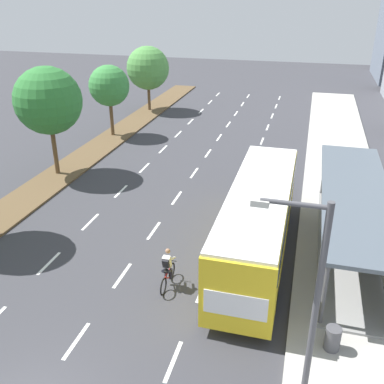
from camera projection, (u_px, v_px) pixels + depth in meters
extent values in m
cube|color=brown|center=(86.00, 156.00, 31.76)|extent=(2.60, 52.00, 0.12)
cube|color=#ADAAA3|center=(341.00, 181.00, 27.58)|extent=(4.50, 52.00, 0.15)
cube|color=white|center=(49.00, 263.00, 19.47)|extent=(0.14, 1.81, 0.01)
cube|color=white|center=(90.00, 222.00, 22.93)|extent=(0.14, 1.81, 0.01)
cube|color=white|center=(121.00, 191.00, 26.38)|extent=(0.14, 1.81, 0.01)
cube|color=white|center=(144.00, 168.00, 29.84)|extent=(0.14, 1.81, 0.01)
cube|color=white|center=(163.00, 149.00, 33.30)|extent=(0.14, 1.81, 0.01)
cube|color=white|center=(178.00, 134.00, 36.75)|extent=(0.14, 1.81, 0.01)
cube|color=white|center=(191.00, 122.00, 40.21)|extent=(0.14, 1.81, 0.01)
cube|color=white|center=(201.00, 111.00, 43.67)|extent=(0.14, 1.81, 0.01)
cube|color=white|center=(210.00, 102.00, 47.12)|extent=(0.14, 1.81, 0.01)
cube|color=white|center=(218.00, 94.00, 50.58)|extent=(0.14, 1.81, 0.01)
cube|color=white|center=(76.00, 341.00, 15.18)|extent=(0.14, 1.81, 0.01)
cube|color=white|center=(122.00, 275.00, 18.64)|extent=(0.14, 1.81, 0.01)
cube|color=white|center=(154.00, 231.00, 22.09)|extent=(0.14, 1.81, 0.01)
cube|color=white|center=(177.00, 198.00, 25.55)|extent=(0.14, 1.81, 0.01)
cube|color=white|center=(194.00, 173.00, 29.01)|extent=(0.14, 1.81, 0.01)
cube|color=white|center=(208.00, 153.00, 32.47)|extent=(0.14, 1.81, 0.01)
cube|color=white|center=(219.00, 137.00, 35.92)|extent=(0.14, 1.81, 0.01)
cube|color=white|center=(228.00, 124.00, 39.38)|extent=(0.14, 1.81, 0.01)
cube|color=white|center=(236.00, 113.00, 42.84)|extent=(0.14, 1.81, 0.01)
cube|color=white|center=(243.00, 104.00, 46.29)|extent=(0.14, 1.81, 0.01)
cube|color=white|center=(248.00, 96.00, 49.75)|extent=(0.14, 1.81, 0.01)
cube|color=white|center=(173.00, 361.00, 14.35)|extent=(0.14, 1.81, 0.01)
cube|color=white|center=(202.00, 289.00, 17.81)|extent=(0.14, 1.81, 0.01)
cube|color=white|center=(222.00, 240.00, 21.26)|extent=(0.14, 1.81, 0.01)
cube|color=white|center=(236.00, 205.00, 24.72)|extent=(0.14, 1.81, 0.01)
cube|color=white|center=(247.00, 178.00, 28.18)|extent=(0.14, 1.81, 0.01)
cube|color=white|center=(255.00, 158.00, 31.63)|extent=(0.14, 1.81, 0.01)
cube|color=white|center=(262.00, 141.00, 35.09)|extent=(0.14, 1.81, 0.01)
cube|color=white|center=(268.00, 127.00, 38.55)|extent=(0.14, 1.81, 0.01)
cube|color=white|center=(272.00, 116.00, 42.00)|extent=(0.14, 1.81, 0.01)
cube|color=white|center=(276.00, 106.00, 45.46)|extent=(0.14, 1.81, 0.01)
cube|color=white|center=(279.00, 98.00, 48.92)|extent=(0.14, 1.81, 0.01)
cube|color=gray|center=(347.00, 246.00, 20.39)|extent=(2.60, 11.82, 0.10)
cylinder|color=#56565B|center=(324.00, 292.00, 15.14)|extent=(0.16, 0.16, 2.60)
cylinder|color=#56565B|center=(324.00, 172.00, 25.06)|extent=(0.16, 0.16, 2.60)
cylinder|color=#56565B|center=(368.00, 176.00, 24.50)|extent=(0.16, 0.16, 2.60)
cube|color=gray|center=(381.00, 224.00, 19.53)|extent=(0.10, 11.23, 2.34)
cube|color=#4C5660|center=(356.00, 193.00, 19.24)|extent=(2.90, 12.22, 0.16)
cube|color=yellow|center=(258.00, 221.00, 19.19)|extent=(2.50, 11.20, 2.80)
cube|color=#2D3D4C|center=(259.00, 203.00, 18.83)|extent=(2.54, 10.30, 0.90)
cube|color=silver|center=(260.00, 190.00, 18.57)|extent=(2.45, 10.98, 0.12)
cube|color=#2D3D4C|center=(272.00, 167.00, 23.96)|extent=(2.25, 0.06, 1.54)
cube|color=white|center=(235.00, 306.00, 14.35)|extent=(2.12, 0.04, 0.90)
cylinder|color=black|center=(244.00, 210.00, 23.06)|extent=(0.30, 1.00, 1.00)
cylinder|color=black|center=(287.00, 215.00, 22.53)|extent=(0.30, 1.00, 1.00)
cylinder|color=black|center=(216.00, 289.00, 16.97)|extent=(0.30, 1.00, 1.00)
cylinder|color=black|center=(273.00, 299.00, 16.45)|extent=(0.30, 1.00, 1.00)
torus|color=black|center=(172.00, 271.00, 18.32)|extent=(0.06, 0.72, 0.72)
torus|color=black|center=(163.00, 287.00, 17.36)|extent=(0.06, 0.72, 0.72)
cylinder|color=maroon|center=(168.00, 273.00, 17.72)|extent=(0.05, 0.94, 0.05)
cylinder|color=maroon|center=(167.00, 278.00, 17.71)|extent=(0.05, 0.57, 0.42)
cylinder|color=maroon|center=(166.00, 275.00, 17.54)|extent=(0.04, 0.04, 0.40)
cube|color=black|center=(166.00, 271.00, 17.46)|extent=(0.12, 0.24, 0.06)
cylinder|color=black|center=(171.00, 260.00, 18.05)|extent=(0.46, 0.04, 0.04)
cube|color=silver|center=(167.00, 262.00, 17.48)|extent=(0.30, 0.36, 0.59)
cube|color=black|center=(166.00, 263.00, 17.33)|extent=(0.26, 0.26, 0.42)
sphere|color=#9E7051|center=(168.00, 251.00, 17.40)|extent=(0.20, 0.20, 0.20)
cylinder|color=#23232D|center=(164.00, 270.00, 17.65)|extent=(0.12, 0.42, 0.25)
cylinder|color=#23232D|center=(166.00, 273.00, 17.90)|extent=(0.10, 0.17, 0.41)
cylinder|color=#23232D|center=(170.00, 271.00, 17.59)|extent=(0.12, 0.42, 0.25)
cylinder|color=#23232D|center=(171.00, 274.00, 17.85)|extent=(0.10, 0.17, 0.41)
cylinder|color=silver|center=(165.00, 257.00, 17.69)|extent=(0.09, 0.47, 0.28)
cylinder|color=silver|center=(173.00, 258.00, 17.61)|extent=(0.09, 0.47, 0.28)
cylinder|color=brown|center=(55.00, 150.00, 28.05)|extent=(0.28, 0.28, 3.19)
sphere|color=#2D7533|center=(48.00, 101.00, 26.74)|extent=(4.12, 4.12, 4.12)
cylinder|color=brown|center=(112.00, 118.00, 35.66)|extent=(0.28, 0.28, 2.80)
sphere|color=#38843D|center=(109.00, 86.00, 34.57)|extent=(3.19, 3.19, 3.19)
cylinder|color=brown|center=(149.00, 97.00, 43.22)|extent=(0.28, 0.28, 2.50)
sphere|color=#4C8E42|center=(148.00, 68.00, 42.06)|extent=(4.07, 4.07, 4.07)
cylinder|color=#4C4C51|center=(315.00, 315.00, 11.32)|extent=(0.18, 0.18, 6.50)
cylinder|color=#4C4C51|center=(295.00, 204.00, 10.21)|extent=(1.60, 0.12, 0.12)
cube|color=silver|center=(260.00, 203.00, 10.43)|extent=(0.44, 0.24, 0.16)
cylinder|color=#4C4C51|center=(333.00, 338.00, 14.49)|extent=(0.52, 0.52, 0.85)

